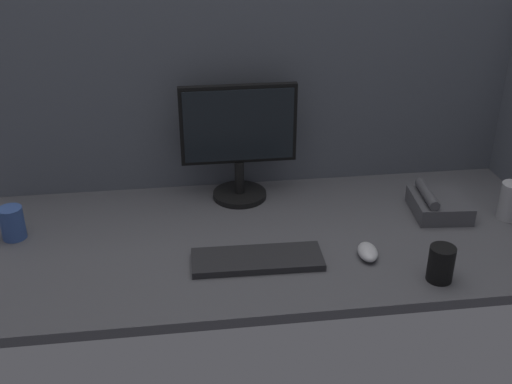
% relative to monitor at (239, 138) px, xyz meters
% --- Properties ---
extents(ground_plane, '(1.80, 0.80, 0.03)m').
position_rel_monitor_xyz_m(ground_plane, '(0.09, -0.25, -0.23)').
color(ground_plane, '#515156').
extents(cubicle_wall_back, '(1.80, 0.05, 0.79)m').
position_rel_monitor_xyz_m(cubicle_wall_back, '(0.09, 0.12, 0.18)').
color(cubicle_wall_back, '#565B66').
rests_on(cubicle_wall_back, ground_plane).
extents(monitor, '(0.38, 0.18, 0.39)m').
position_rel_monitor_xyz_m(monitor, '(0.00, 0.00, 0.00)').
color(monitor, black).
rests_on(monitor, ground_plane).
extents(keyboard, '(0.37, 0.14, 0.02)m').
position_rel_monitor_xyz_m(keyboard, '(0.01, -0.41, -0.20)').
color(keyboard, '#262628').
rests_on(keyboard, ground_plane).
extents(mouse, '(0.06, 0.10, 0.03)m').
position_rel_monitor_xyz_m(mouse, '(0.32, -0.42, -0.20)').
color(mouse, silver).
rests_on(mouse, ground_plane).
extents(mug_steel, '(0.07, 0.07, 0.12)m').
position_rel_monitor_xyz_m(mug_steel, '(0.83, -0.26, -0.15)').
color(mug_steel, '#B2B2B7').
rests_on(mug_steel, ground_plane).
extents(mug_ceramic_blue, '(0.07, 0.07, 0.10)m').
position_rel_monitor_xyz_m(mug_ceramic_blue, '(-0.70, -0.18, -0.16)').
color(mug_ceramic_blue, '#38569E').
rests_on(mug_ceramic_blue, ground_plane).
extents(mug_black_travel, '(0.07, 0.07, 0.10)m').
position_rel_monitor_xyz_m(mug_black_travel, '(0.48, -0.56, -0.16)').
color(mug_black_travel, black).
rests_on(mug_black_travel, ground_plane).
extents(desk_phone, '(0.18, 0.20, 0.09)m').
position_rel_monitor_xyz_m(desk_phone, '(0.62, -0.20, -0.18)').
color(desk_phone, '#4C4C51').
rests_on(desk_phone, ground_plane).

